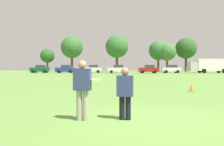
# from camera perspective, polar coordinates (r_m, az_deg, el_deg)

# --- Properties ---
(ground_plane) EXTENTS (157.75, 157.75, 0.00)m
(ground_plane) POSITION_cam_1_polar(r_m,az_deg,el_deg) (7.20, 9.11, -10.61)
(ground_plane) COLOR #608C3D
(player_thrower) EXTENTS (0.50, 0.32, 1.68)m
(player_thrower) POSITION_cam_1_polar(r_m,az_deg,el_deg) (6.87, -6.94, -3.17)
(player_thrower) COLOR gray
(player_thrower) RESTS_ON ground
(player_defender) EXTENTS (0.49, 0.33, 1.48)m
(player_defender) POSITION_cam_1_polar(r_m,az_deg,el_deg) (6.94, 3.06, -4.16)
(player_defender) COLOR black
(player_defender) RESTS_ON ground
(frisbee) EXTENTS (0.27, 0.27, 0.03)m
(frisbee) POSITION_cam_1_polar(r_m,az_deg,el_deg) (6.82, -3.90, -1.54)
(frisbee) COLOR white
(traffic_cone) EXTENTS (0.32, 0.32, 0.48)m
(traffic_cone) POSITION_cam_1_polar(r_m,az_deg,el_deg) (15.42, 18.08, -3.29)
(traffic_cone) COLOR #D8590C
(traffic_cone) RESTS_ON ground
(parked_car_near_left) EXTENTS (4.27, 2.34, 1.82)m
(parked_car_near_left) POSITION_cam_1_polar(r_m,az_deg,el_deg) (58.19, -16.48, 0.93)
(parked_car_near_left) COLOR #0C4C2D
(parked_car_near_left) RESTS_ON ground
(parked_car_mid_left) EXTENTS (4.27, 2.34, 1.82)m
(parked_car_mid_left) POSITION_cam_1_polar(r_m,az_deg,el_deg) (56.78, -10.88, 0.96)
(parked_car_mid_left) COLOR navy
(parked_car_mid_left) RESTS_ON ground
(parked_car_center) EXTENTS (4.27, 2.34, 1.82)m
(parked_car_center) POSITION_cam_1_polar(r_m,az_deg,el_deg) (56.02, -4.51, 0.97)
(parked_car_center) COLOR silver
(parked_car_center) RESTS_ON ground
(parked_car_mid_right) EXTENTS (4.27, 2.34, 1.82)m
(parked_car_mid_right) POSITION_cam_1_polar(r_m,az_deg,el_deg) (53.03, 1.31, 0.94)
(parked_car_mid_right) COLOR silver
(parked_car_mid_right) RESTS_ON ground
(parked_car_near_right) EXTENTS (4.27, 2.34, 1.82)m
(parked_car_near_right) POSITION_cam_1_polar(r_m,az_deg,el_deg) (53.64, 8.51, 0.93)
(parked_car_near_right) COLOR maroon
(parked_car_near_right) RESTS_ON ground
(parked_car_far_right) EXTENTS (4.27, 2.34, 1.82)m
(parked_car_far_right) POSITION_cam_1_polar(r_m,az_deg,el_deg) (56.92, 13.67, 0.94)
(parked_car_far_right) COLOR silver
(parked_car_far_right) RESTS_ON ground
(box_truck) EXTENTS (8.59, 3.23, 3.18)m
(box_truck) POSITION_cam_1_polar(r_m,az_deg,el_deg) (59.15, 21.69, 1.70)
(box_truck) COLOR white
(box_truck) RESTS_ON ground
(tree_west_oak) EXTENTS (3.97, 3.97, 6.46)m
(tree_west_oak) POSITION_cam_1_polar(r_m,az_deg,el_deg) (70.77, -14.84, 3.90)
(tree_west_oak) COLOR brown
(tree_west_oak) RESTS_ON ground
(tree_west_maple) EXTENTS (5.93, 5.93, 9.64)m
(tree_west_maple) POSITION_cam_1_polar(r_m,az_deg,el_deg) (67.11, -9.36, 5.93)
(tree_west_maple) COLOR brown
(tree_west_maple) RESTS_ON ground
(tree_center_elm) EXTENTS (5.85, 5.85, 9.51)m
(tree_center_elm) POSITION_cam_1_polar(r_m,az_deg,el_deg) (62.60, 1.15, 6.19)
(tree_center_elm) COLOR brown
(tree_center_elm) RESTS_ON ground
(tree_east_birch) EXTENTS (5.12, 5.12, 8.32)m
(tree_east_birch) POSITION_cam_1_polar(r_m,az_deg,el_deg) (67.35, 10.75, 5.14)
(tree_east_birch) COLOR brown
(tree_east_birch) RESTS_ON ground
(tree_east_oak) EXTENTS (4.77, 4.77, 7.75)m
(tree_east_oak) POSITION_cam_1_polar(r_m,az_deg,el_deg) (66.62, 12.73, 4.83)
(tree_east_oak) COLOR brown
(tree_east_oak) RESTS_ON ground
(tree_far_east_pine) EXTENTS (5.77, 5.77, 9.38)m
(tree_far_east_pine) POSITION_cam_1_polar(r_m,az_deg,el_deg) (70.54, 16.90, 5.53)
(tree_far_east_pine) COLOR brown
(tree_far_east_pine) RESTS_ON ground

